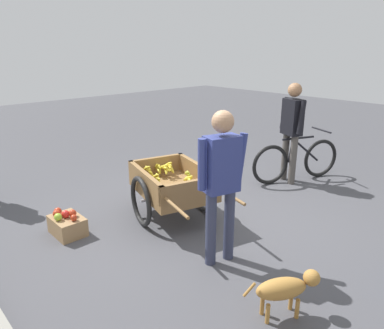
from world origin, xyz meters
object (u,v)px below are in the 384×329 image
Objects in this scene: bicycle at (296,160)px; mixed_fruit_crate at (67,224)px; dog at (286,288)px; cyclist_person at (292,124)px; fruit_cart at (173,186)px; vendor_person at (221,176)px.

bicycle is 3.73m from mixed_fruit_crate.
cyclist_person is at bearing -57.46° from dog.
bicycle is at bearing -59.56° from dog.
fruit_cart is at bearing 82.19° from bicycle.
dog is 1.37× the size of mixed_fruit_crate.
mixed_fruit_crate is (0.79, 3.49, -0.84)m from cyclist_person.
cyclist_person is (0.84, -2.56, 0.02)m from vendor_person.
vendor_person is at bearing 108.08° from cyclist_person.
vendor_person is 1.02× the size of bicycle.
cyclist_person is at bearing -102.79° from mixed_fruit_crate.
mixed_fruit_crate is at bearing 29.61° from vendor_person.
fruit_cart is at bearing -15.06° from vendor_person.
mixed_fruit_crate is (1.63, 0.93, -0.83)m from vendor_person.
cyclist_person reaches higher than vendor_person.
cyclist_person is 3.36m from dog.
vendor_person is at bearing -12.43° from dog.
fruit_cart is at bearing 83.12° from cyclist_person.
vendor_person reaches higher than mixed_fruit_crate.
fruit_cart is at bearing -112.95° from mixed_fruit_crate.
bicycle is (0.78, -2.70, -0.60)m from vendor_person.
bicycle reaches higher than fruit_cart.
cyclist_person reaches higher than mixed_fruit_crate.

